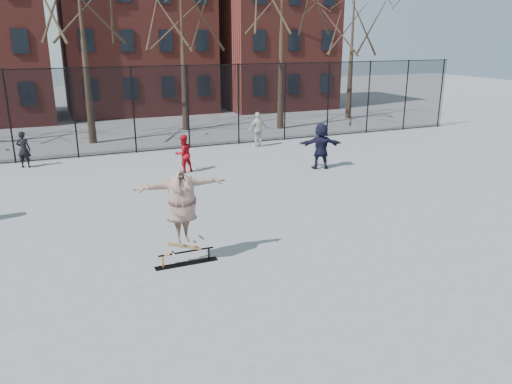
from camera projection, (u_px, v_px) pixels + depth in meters
name	position (u px, v px, depth m)	size (l,w,h in m)	color
ground	(285.00, 252.00, 12.71)	(100.00, 100.00, 0.00)	slate
skate_rail	(186.00, 259.00, 11.99)	(1.53, 0.23, 0.34)	black
skateboard	(184.00, 249.00, 11.90)	(0.90, 0.21, 0.11)	brown
skater	(182.00, 212.00, 11.62)	(2.17, 0.59, 1.77)	navy
bystander_black	(24.00, 149.00, 20.70)	(0.56, 0.37, 1.54)	black
bystander_red	(183.00, 154.00, 19.99)	(0.74, 0.58, 1.52)	#B30F1A
bystander_white	(258.00, 130.00, 24.65)	(1.00, 0.42, 1.71)	beige
bystander_navy	(321.00, 146.00, 20.49)	(1.76, 0.56, 1.90)	black
fence	(163.00, 108.00, 23.51)	(34.03, 0.07, 4.00)	black
rowhouses	(127.00, 24.00, 34.00)	(29.00, 7.00, 13.00)	maroon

